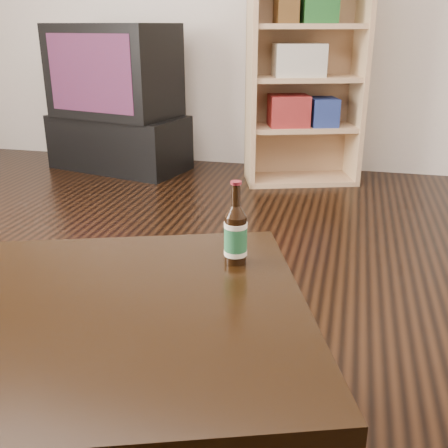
% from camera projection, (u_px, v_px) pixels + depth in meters
% --- Properties ---
extents(floor, '(5.00, 6.00, 0.01)m').
position_uv_depth(floor, '(34.00, 394.00, 1.65)').
color(floor, black).
rests_on(floor, ground).
extents(tv_stand, '(1.14, 0.75, 0.42)m').
position_uv_depth(tv_stand, '(120.00, 142.00, 4.14)').
color(tv_stand, black).
rests_on(tv_stand, floor).
extents(tv, '(1.00, 0.76, 0.67)m').
position_uv_depth(tv, '(114.00, 71.00, 3.95)').
color(tv, black).
rests_on(tv, tv_stand).
extents(bookshelf, '(0.86, 0.59, 1.47)m').
position_uv_depth(bookshelf, '(303.00, 74.00, 3.63)').
color(bookshelf, '#A07052').
rests_on(bookshelf, floor).
extents(beer_bottle, '(0.07, 0.07, 0.21)m').
position_uv_depth(beer_bottle, '(236.00, 235.00, 1.31)').
color(beer_bottle, black).
rests_on(beer_bottle, coffee_table).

